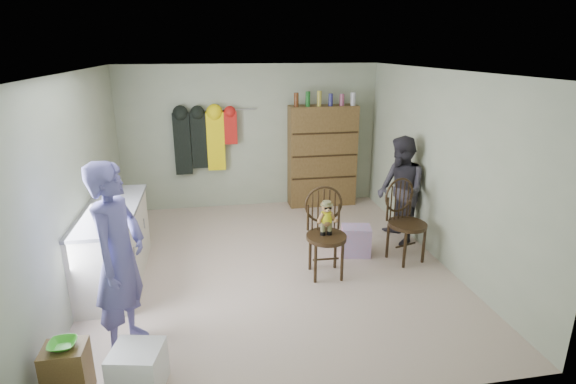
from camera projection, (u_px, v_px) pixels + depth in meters
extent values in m
plane|color=beige|center=(272.00, 266.00, 5.96)|extent=(5.00, 5.00, 0.00)
plane|color=#A5AD91|center=(251.00, 137.00, 7.91)|extent=(4.50, 0.00, 4.50)
plane|color=#A5AD91|center=(79.00, 184.00, 5.19)|extent=(0.00, 5.00, 5.00)
plane|color=#A5AD91|center=(439.00, 167.00, 5.95)|extent=(0.00, 5.00, 5.00)
plane|color=white|center=(270.00, 71.00, 5.19)|extent=(5.00, 5.00, 0.00)
cube|color=silver|center=(114.00, 246.00, 5.49)|extent=(0.60, 1.80, 0.90)
cube|color=slate|center=(109.00, 210.00, 5.34)|extent=(0.64, 1.86, 0.04)
cylinder|color=#99999E|center=(134.00, 253.00, 5.09)|extent=(0.02, 0.02, 0.14)
cylinder|color=#99999E|center=(144.00, 223.00, 5.94)|extent=(0.02, 0.02, 0.14)
cube|color=brown|center=(67.00, 372.00, 3.66)|extent=(0.34, 0.29, 0.48)
imported|color=green|center=(62.00, 345.00, 3.57)|extent=(0.22, 0.22, 0.05)
cube|color=white|center=(138.00, 369.00, 3.76)|extent=(0.48, 0.46, 0.39)
cylinder|color=black|center=(326.00, 237.00, 5.55)|extent=(0.52, 0.52, 0.05)
cylinder|color=black|center=(315.00, 264.00, 5.46)|extent=(0.04, 0.04, 0.50)
cylinder|color=black|center=(342.00, 262.00, 5.50)|extent=(0.04, 0.04, 0.50)
cylinder|color=black|center=(310.00, 252.00, 5.78)|extent=(0.04, 0.04, 0.50)
cylinder|color=black|center=(335.00, 250.00, 5.83)|extent=(0.04, 0.04, 0.50)
torus|color=black|center=(324.00, 204.00, 5.63)|extent=(0.49, 0.05, 0.49)
cylinder|color=black|center=(308.00, 218.00, 5.64)|extent=(0.03, 0.03, 0.33)
cylinder|color=black|center=(339.00, 216.00, 5.70)|extent=(0.03, 0.03, 0.33)
cylinder|color=yellow|center=(326.00, 217.00, 5.49)|extent=(0.14, 0.14, 0.13)
cylinder|color=#475128|center=(326.00, 227.00, 5.53)|extent=(0.08, 0.08, 0.20)
sphere|color=#9E7042|center=(327.00, 208.00, 5.46)|extent=(0.12, 0.12, 0.12)
cylinder|color=#475128|center=(327.00, 203.00, 5.44)|extent=(0.11, 0.11, 0.04)
cube|color=black|center=(328.00, 208.00, 5.40)|extent=(0.09, 0.01, 0.02)
cylinder|color=black|center=(407.00, 225.00, 5.96)|extent=(0.62, 0.62, 0.05)
cylinder|color=black|center=(405.00, 250.00, 5.83)|extent=(0.04, 0.04, 0.49)
cylinder|color=black|center=(424.00, 245.00, 5.98)|extent=(0.04, 0.04, 0.49)
cylinder|color=black|center=(388.00, 241.00, 6.12)|extent=(0.04, 0.04, 0.49)
cylinder|color=black|center=(406.00, 236.00, 6.26)|extent=(0.04, 0.04, 0.49)
torus|color=black|center=(399.00, 195.00, 6.02)|extent=(0.47, 0.17, 0.48)
cylinder|color=black|center=(388.00, 209.00, 5.97)|extent=(0.03, 0.03, 0.33)
cylinder|color=black|center=(410.00, 205.00, 6.14)|extent=(0.03, 0.03, 0.33)
cube|color=pink|center=(356.00, 241.00, 6.22)|extent=(0.45, 0.38, 0.41)
imported|color=#565399|center=(119.00, 259.00, 4.09)|extent=(0.62, 0.77, 1.85)
imported|color=#2D2B33|center=(401.00, 191.00, 6.48)|extent=(0.62, 0.79, 1.57)
cube|color=brown|center=(322.00, 156.00, 8.04)|extent=(1.20, 0.38, 1.80)
cube|color=black|center=(324.00, 178.00, 7.97)|extent=(1.16, 0.02, 0.03)
cube|color=black|center=(325.00, 156.00, 7.85)|extent=(1.16, 0.02, 0.03)
cube|color=black|center=(325.00, 133.00, 7.73)|extent=(1.16, 0.02, 0.03)
cylinder|color=#592D14|center=(296.00, 100.00, 7.55)|extent=(0.08, 0.08, 0.24)
cylinder|color=#19591E|center=(308.00, 99.00, 7.58)|extent=(0.08, 0.08, 0.25)
cylinder|color=#A59933|center=(319.00, 99.00, 7.62)|extent=(0.08, 0.08, 0.26)
cylinder|color=navy|center=(331.00, 100.00, 7.66)|extent=(0.07, 0.07, 0.21)
cylinder|color=#8C3F59|center=(342.00, 100.00, 7.69)|extent=(0.08, 0.08, 0.20)
cylinder|color=#B2B2B7|center=(353.00, 99.00, 7.72)|extent=(0.09, 0.09, 0.22)
cylinder|color=#99999E|center=(227.00, 110.00, 7.63)|extent=(1.00, 0.02, 0.02)
cube|color=black|center=(183.00, 144.00, 7.62)|extent=(0.28, 0.10, 1.05)
cube|color=black|center=(199.00, 141.00, 7.65)|extent=(0.26, 0.10, 0.95)
cube|color=yellow|center=(216.00, 141.00, 7.70)|extent=(0.30, 0.10, 1.00)
cube|color=red|center=(230.00, 128.00, 7.68)|extent=(0.22, 0.10, 0.55)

